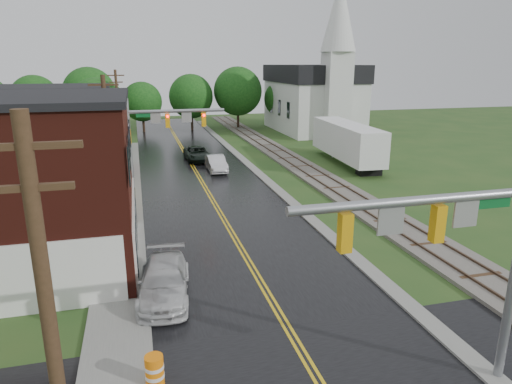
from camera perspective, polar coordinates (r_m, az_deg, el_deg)
name	(u,v)px	position (r m, az deg, el deg)	size (l,w,h in m)	color
main_road	(200,180)	(39.57, -6.96, 1.56)	(10.00, 90.00, 0.02)	black
curb_right	(248,164)	(45.33, -1.06, 3.51)	(0.80, 70.00, 0.12)	gray
sidewalk_left	(125,201)	(34.45, -16.05, -1.13)	(2.40, 50.00, 0.12)	gray
yellow_house	(51,159)	(35.16, -24.27, 3.80)	(8.00, 7.00, 6.40)	tan
darkred_building	(81,149)	(43.97, -21.05, 4.99)	(7.00, 6.00, 4.40)	#3F0F0C
church	(316,91)	(66.76, 7.52, 12.42)	(10.40, 18.40, 20.00)	silver
railroad	(291,161)	(46.58, 4.46, 3.93)	(3.20, 80.00, 0.30)	#59544C
traffic_signal_near	(459,239)	(13.97, 24.03, -5.40)	(7.34, 0.30, 7.20)	gray
traffic_signal_far	(158,128)	(35.39, -12.17, 7.84)	(7.34, 0.43, 7.20)	gray
utility_pole_a	(52,343)	(9.62, -24.14, -16.88)	(1.80, 0.28, 9.00)	#382616
utility_pole_b	(109,144)	(30.50, -17.93, 5.70)	(1.80, 0.28, 9.00)	#382616
utility_pole_c	(118,110)	(52.30, -16.83, 9.74)	(1.80, 0.28, 9.00)	#382616
tree_left_c	(41,119)	(49.02, -25.26, 8.30)	(6.00, 6.00, 7.65)	black
tree_left_e	(100,108)	(54.29, -18.97, 9.86)	(6.40, 6.40, 8.16)	black
suv_dark	(197,154)	(47.14, -7.36, 4.73)	(2.33, 5.05, 1.40)	black
sedan_silver	(216,164)	(42.26, -5.01, 3.56)	(1.55, 4.45, 1.47)	silver
pickup_white	(164,281)	(20.15, -11.41, -10.89)	(2.07, 5.08, 1.48)	silver
semi_trailer	(347,141)	(45.80, 11.32, 6.33)	(3.55, 12.86, 3.98)	black
construction_barrel	(154,371)	(15.48, -12.57, -20.99)	(0.58, 0.58, 1.03)	orange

